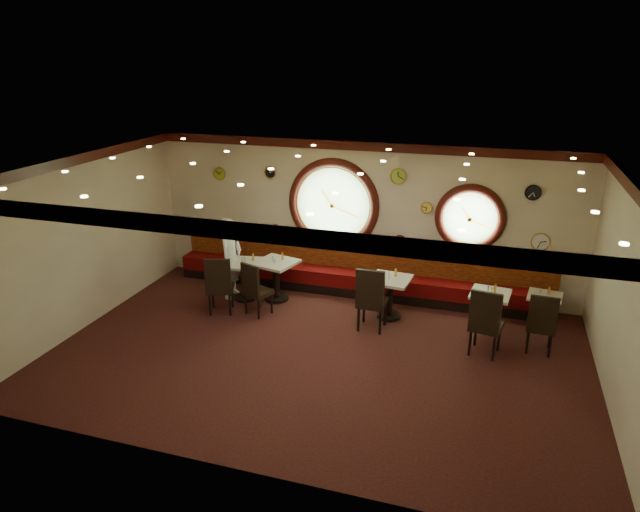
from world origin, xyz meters
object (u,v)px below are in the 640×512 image
at_px(condiment_a_salt, 242,260).
at_px(condiment_b_pepper, 275,261).
at_px(chair_e, 542,320).
at_px(condiment_d_salt, 488,289).
at_px(table_d, 489,307).
at_px(table_c, 390,293).
at_px(condiment_a_pepper, 245,260).
at_px(condiment_e_salt, 540,292).
at_px(condiment_c_salt, 389,273).
at_px(condiment_e_bottle, 549,291).
at_px(condiment_c_bottle, 396,272).
at_px(condiment_e_pepper, 547,294).
at_px(chair_b, 254,286).
at_px(condiment_d_pepper, 492,290).
at_px(chair_a, 219,282).
at_px(condiment_a_bottle, 253,257).
at_px(table_e, 543,307).
at_px(chair_c, 371,295).
at_px(table_a, 245,276).
at_px(chair_d, 486,319).
at_px(condiment_b_salt, 273,259).
at_px(condiment_c_pepper, 389,277).
at_px(condiment_b_bottle, 283,256).
at_px(table_b, 276,276).
at_px(waiter, 231,258).
at_px(condiment_d_bottle, 495,288).

height_order(condiment_a_salt, condiment_b_pepper, condiment_b_pepper).
distance_m(chair_e, condiment_d_salt, 1.14).
bearing_deg(table_d, table_c, 179.94).
xyz_separation_m(condiment_a_pepper, condiment_e_salt, (5.74, 0.50, -0.17)).
relative_size(condiment_c_salt, condiment_e_bottle, 0.68).
height_order(table_c, condiment_b_pepper, condiment_b_pepper).
distance_m(condiment_c_bottle, condiment_e_pepper, 2.78).
bearing_deg(table_c, chair_b, -164.55).
bearing_deg(condiment_e_salt, condiment_e_pepper, -30.51).
xyz_separation_m(table_d, condiment_d_pepper, (0.02, -0.01, 0.33)).
bearing_deg(chair_a, table_c, -4.08).
bearing_deg(condiment_c_bottle, condiment_e_pepper, 5.70).
bearing_deg(condiment_c_bottle, condiment_d_salt, -3.00).
bearing_deg(condiment_a_bottle, condiment_d_salt, -0.89).
height_order(table_e, chair_c, chair_c).
height_order(table_a, condiment_a_salt, condiment_a_salt).
xyz_separation_m(chair_d, condiment_b_pepper, (-4.18, 1.02, 0.19)).
relative_size(condiment_b_salt, condiment_e_pepper, 1.15).
bearing_deg(condiment_e_pepper, condiment_c_pepper, -171.18).
xyz_separation_m(table_e, condiment_b_bottle, (-5.11, -0.16, 0.51)).
bearing_deg(table_c, condiment_d_pepper, -0.41).
relative_size(table_b, condiment_b_salt, 9.22).
bearing_deg(condiment_a_pepper, table_c, 0.64).
bearing_deg(chair_b, chair_a, -144.62).
bearing_deg(waiter, condiment_c_pepper, -87.26).
bearing_deg(condiment_e_salt, condiment_c_pepper, -169.47).
bearing_deg(table_e, table_d, -156.17).
bearing_deg(condiment_a_pepper, condiment_c_salt, 2.80).
relative_size(table_b, condiment_e_salt, 10.68).
bearing_deg(condiment_a_salt, chair_d, -11.22).
bearing_deg(table_a, condiment_b_bottle, 22.54).
distance_m(condiment_a_pepper, condiment_d_pepper, 4.88).
bearing_deg(chair_b, condiment_e_pepper, 34.95).
bearing_deg(chair_d, condiment_a_pepper, 179.62).
relative_size(condiment_d_salt, condiment_e_pepper, 1.28).
bearing_deg(chair_b, condiment_a_salt, 153.16).
relative_size(condiment_a_salt, condiment_c_bottle, 0.54).
bearing_deg(condiment_a_pepper, table_e, 4.50).
bearing_deg(condiment_a_salt, condiment_c_salt, 2.62).
height_order(condiment_b_pepper, waiter, waiter).
height_order(condiment_a_salt, condiment_c_salt, condiment_c_salt).
distance_m(table_e, condiment_b_pepper, 5.23).
distance_m(table_b, chair_b, 0.83).
xyz_separation_m(table_b, condiment_d_bottle, (4.31, -0.07, 0.30)).
height_order(table_c, waiter, waiter).
height_order(condiment_b_salt, condiment_a_pepper, condiment_b_salt).
height_order(chair_a, chair_b, chair_a).
relative_size(condiment_c_salt, condiment_c_bottle, 0.62).
height_order(condiment_e_pepper, condiment_e_bottle, condiment_e_bottle).
height_order(chair_b, condiment_b_bottle, chair_b).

